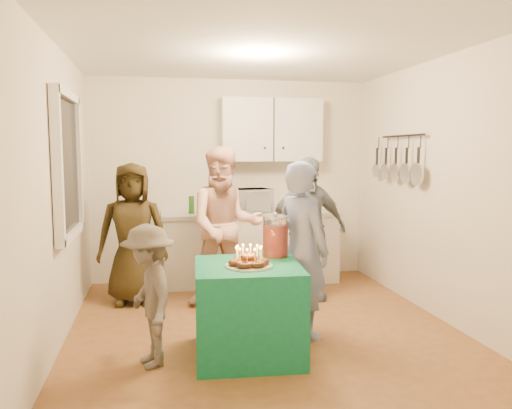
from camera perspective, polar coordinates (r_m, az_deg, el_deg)
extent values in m
plane|color=brown|center=(4.89, 0.83, -13.97)|extent=(4.00, 4.00, 0.00)
plane|color=white|center=(4.68, 0.88, 17.46)|extent=(4.00, 4.00, 0.00)
plane|color=silver|center=(6.57, -2.82, 2.80)|extent=(3.60, 3.60, 0.00)
plane|color=silver|center=(4.58, -21.74, 0.94)|extent=(4.00, 4.00, 0.00)
plane|color=silver|center=(5.29, 20.31, 1.63)|extent=(4.00, 4.00, 0.00)
cube|color=black|center=(4.86, -20.87, 4.20)|extent=(0.04, 1.00, 1.20)
cube|color=white|center=(6.42, -0.61, -5.11)|extent=(2.20, 0.58, 0.86)
cube|color=beige|center=(6.35, -0.62, -1.07)|extent=(2.24, 0.62, 0.05)
cube|color=white|center=(6.51, 1.75, 8.49)|extent=(1.30, 0.30, 0.80)
cube|color=black|center=(5.84, 16.14, 5.10)|extent=(0.12, 1.00, 0.60)
imported|color=white|center=(6.32, -0.86, 0.47)|extent=(0.60, 0.47, 0.29)
cube|color=#106D45|center=(4.19, -0.93, -11.95)|extent=(0.91, 0.91, 0.76)
cylinder|color=red|center=(4.37, 2.23, -3.75)|extent=(0.22, 0.22, 0.34)
imported|color=#7984B0|center=(4.53, 5.28, -5.13)|extent=(0.62, 0.70, 1.59)
imported|color=#4D3C16|center=(5.65, -13.91, -3.23)|extent=(0.78, 0.52, 1.56)
imported|color=#E38C76|center=(5.42, -3.50, -2.52)|extent=(0.86, 0.68, 1.73)
imported|color=black|center=(5.65, 5.79, -2.78)|extent=(0.98, 0.47, 1.62)
imported|color=#4F473F|center=(4.03, -12.16, -10.13)|extent=(0.58, 0.80, 1.12)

